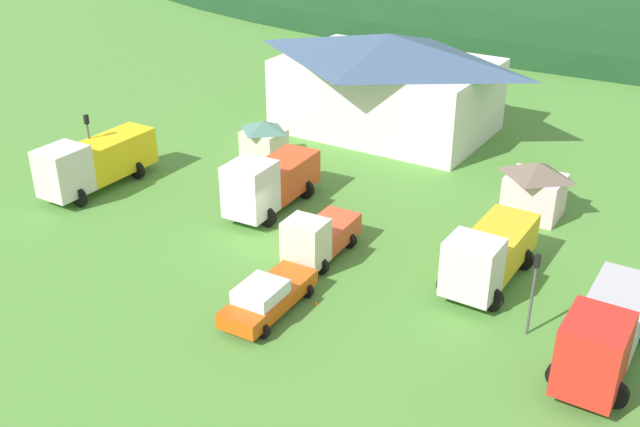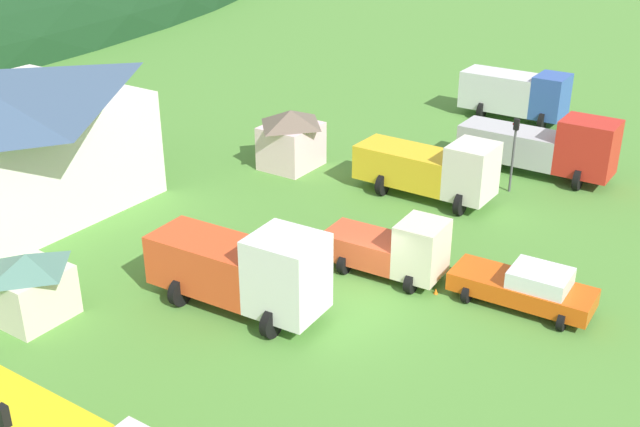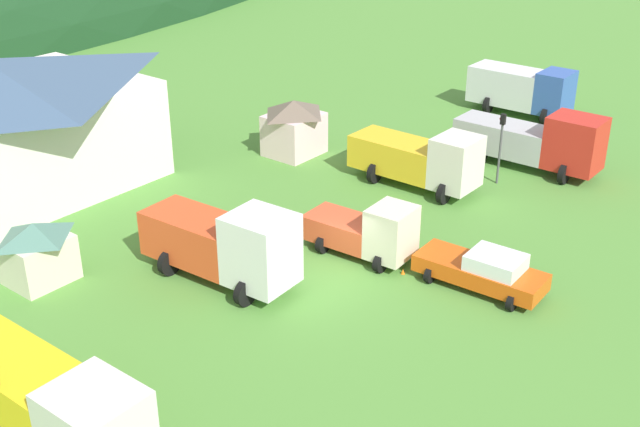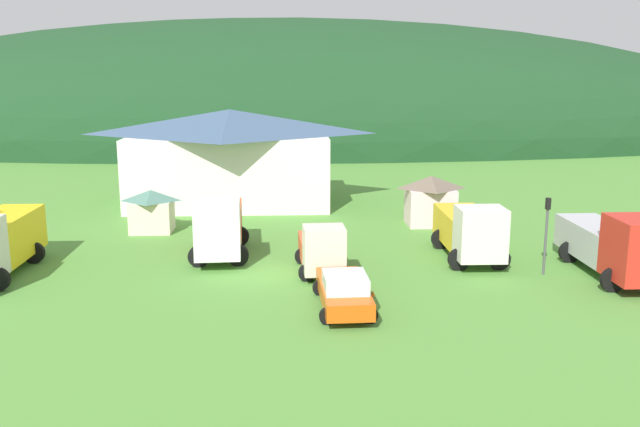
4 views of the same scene
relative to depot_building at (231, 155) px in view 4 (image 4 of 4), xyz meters
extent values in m
plane|color=#518C38|center=(3.45, -18.25, -3.56)|extent=(200.00, 200.00, 0.00)
ellipsoid|color=#193D1E|center=(3.45, 50.78, -3.56)|extent=(147.13, 60.00, 33.68)
cube|color=white|center=(0.00, 0.00, -1.00)|extent=(14.17, 9.57, 5.12)
pyramid|color=#3D5675|center=(0.00, 0.00, 2.46)|extent=(15.30, 10.34, 1.79)
cube|color=beige|center=(-4.12, -9.19, -2.60)|extent=(2.47, 2.17, 1.93)
pyramid|color=#4C7A6B|center=(-4.12, -9.19, -1.30)|extent=(2.67, 2.35, 0.68)
cube|color=beige|center=(13.31, -8.03, -2.39)|extent=(2.96, 2.58, 2.35)
pyramid|color=#6B5B4C|center=(13.31, -8.03, -0.81)|extent=(3.20, 2.78, 0.82)
cube|color=yellow|center=(-9.81, -16.74, -1.90)|extent=(2.25, 5.14, 2.22)
cylinder|color=black|center=(-8.86, -15.96, -3.01)|extent=(1.10, 0.30, 1.10)
cube|color=white|center=(0.69, -16.98, -1.57)|extent=(2.38, 2.57, 2.88)
cube|color=black|center=(0.70, -17.10, -0.94)|extent=(1.31, 2.02, 0.92)
cube|color=#E04C23|center=(0.51, -13.55, -2.05)|extent=(2.49, 4.54, 1.92)
cylinder|color=black|center=(1.67, -16.93, -3.01)|extent=(1.10, 0.30, 1.10)
cylinder|color=black|center=(-0.28, -17.03, -3.01)|extent=(1.10, 0.30, 1.10)
cylinder|color=black|center=(1.45, -12.83, -3.01)|extent=(1.10, 0.30, 1.10)
cylinder|color=black|center=(-0.50, -12.93, -3.01)|extent=(1.10, 0.30, 1.10)
cube|color=beige|center=(5.91, -19.59, -2.06)|extent=(2.01, 1.77, 2.20)
cube|color=black|center=(5.91, -19.67, -1.58)|extent=(1.11, 1.39, 0.71)
cube|color=#DB512D|center=(5.79, -17.14, -2.62)|extent=(2.09, 3.30, 1.09)
cylinder|color=black|center=(6.72, -19.54, -3.16)|extent=(0.80, 0.30, 0.80)
cylinder|color=black|center=(5.09, -19.63, -3.16)|extent=(0.80, 0.30, 0.80)
cylinder|color=black|center=(6.58, -16.62, -3.16)|extent=(0.80, 0.30, 0.80)
cylinder|color=black|center=(4.95, -16.70, -3.16)|extent=(0.80, 0.30, 0.80)
cube|color=silver|center=(13.69, -18.21, -1.71)|extent=(2.32, 1.99, 2.61)
cube|color=black|center=(13.69, -18.31, -1.13)|extent=(1.25, 1.59, 0.84)
cube|color=gold|center=(13.71, -14.77, -2.16)|extent=(2.34, 4.91, 1.71)
cylinder|color=black|center=(14.69, -18.21, -3.01)|extent=(1.10, 0.30, 1.10)
cylinder|color=black|center=(12.69, -18.20, -3.01)|extent=(1.10, 0.30, 1.10)
cylinder|color=black|center=(14.72, -14.04, -3.01)|extent=(1.10, 0.30, 1.10)
cylinder|color=black|center=(12.71, -14.03, -3.01)|extent=(1.10, 0.30, 1.10)
cube|color=red|center=(19.71, -21.84, -1.61)|extent=(2.21, 2.73, 2.81)
cube|color=black|center=(19.71, -21.97, -0.99)|extent=(1.19, 2.18, 0.90)
cube|color=#B2B2B7|center=(19.70, -17.84, -2.19)|extent=(2.22, 5.28, 1.65)
cylinder|color=black|center=(18.76, -21.84, -3.01)|extent=(1.10, 0.30, 1.10)
cylinder|color=black|center=(20.65, -17.05, -3.01)|extent=(1.10, 0.30, 1.10)
cylinder|color=black|center=(18.74, -17.05, -3.01)|extent=(1.10, 0.30, 1.10)
cube|color=#D85211|center=(6.52, -23.46, -2.87)|extent=(2.08, 5.30, 0.70)
cube|color=silver|center=(6.54, -24.09, -2.21)|extent=(1.81, 2.16, 0.62)
cylinder|color=black|center=(7.41, -25.21, -3.22)|extent=(0.68, 0.24, 0.68)
cylinder|color=black|center=(5.76, -25.27, -3.22)|extent=(0.68, 0.24, 0.68)
cylinder|color=black|center=(7.27, -21.65, -3.22)|extent=(0.68, 0.24, 0.68)
cylinder|color=black|center=(5.63, -21.71, -3.22)|extent=(0.68, 0.24, 0.68)
cylinder|color=#4C4C51|center=(16.63, -19.10, -1.94)|extent=(0.12, 0.12, 3.24)
cube|color=black|center=(16.63, -19.10, -0.05)|extent=(0.20, 0.24, 0.55)
sphere|color=red|center=(16.63, -18.97, -0.05)|extent=(0.14, 0.14, 0.14)
cone|color=orange|center=(5.52, -20.49, -3.56)|extent=(0.36, 0.36, 0.45)
cone|color=orange|center=(7.95, -21.95, -3.56)|extent=(0.36, 0.36, 0.48)
camera|label=1|loc=(22.78, -45.22, 14.71)|focal=41.33mm
camera|label=2|loc=(-18.05, -31.00, 11.59)|focal=43.10mm
camera|label=3|loc=(-19.12, -35.65, 12.89)|focal=44.61mm
camera|label=4|loc=(4.31, -50.61, 6.25)|focal=38.50mm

